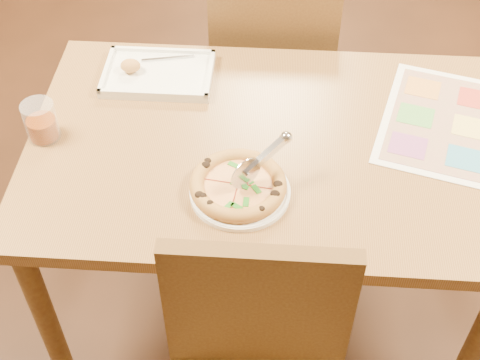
# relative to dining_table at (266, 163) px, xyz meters

# --- Properties ---
(dining_table) EXTENTS (1.30, 0.85, 0.72)m
(dining_table) POSITION_rel_dining_table_xyz_m (0.00, 0.00, 0.00)
(dining_table) COLOR olive
(dining_table) RESTS_ON ground
(chair_far) EXTENTS (0.42, 0.42, 0.47)m
(chair_far) POSITION_rel_dining_table_xyz_m (-0.00, 0.60, -0.07)
(chair_far) COLOR brown
(chair_far) RESTS_ON ground
(plate) EXTENTS (0.30, 0.30, 0.01)m
(plate) POSITION_rel_dining_table_xyz_m (-0.06, -0.20, 0.09)
(plate) COLOR white
(plate) RESTS_ON dining_table
(pizza) EXTENTS (0.24, 0.24, 0.04)m
(pizza) POSITION_rel_dining_table_xyz_m (-0.07, -0.19, 0.11)
(pizza) COLOR #C49143
(pizza) RESTS_ON plate
(pizza_cutter) EXTENTS (0.14, 0.12, 0.10)m
(pizza_cutter) POSITION_rel_dining_table_xyz_m (-0.02, -0.17, 0.17)
(pizza_cutter) COLOR silver
(pizza_cutter) RESTS_ON pizza
(appetizer_tray) EXTENTS (0.32, 0.22, 0.06)m
(appetizer_tray) POSITION_rel_dining_table_xyz_m (-0.34, 0.26, 0.10)
(appetizer_tray) COLOR white
(appetizer_tray) RESTS_ON dining_table
(glass_tumbler) EXTENTS (0.09, 0.09, 0.11)m
(glass_tumbler) POSITION_rel_dining_table_xyz_m (-0.61, -0.02, 0.13)
(glass_tumbler) COLOR #7A2F09
(glass_tumbler) RESTS_ON dining_table
(menu) EXTENTS (0.43, 0.52, 0.00)m
(menu) POSITION_rel_dining_table_xyz_m (0.48, 0.11, 0.09)
(menu) COLOR white
(menu) RESTS_ON dining_table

